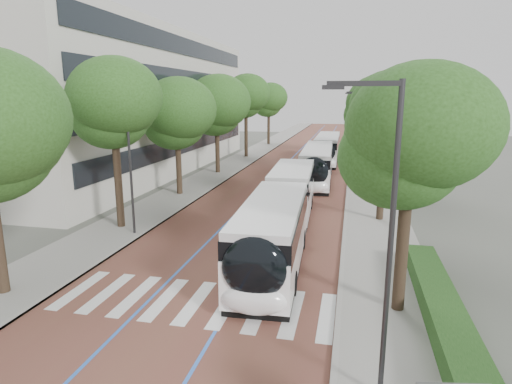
% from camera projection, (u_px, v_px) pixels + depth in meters
% --- Properties ---
extents(ground, '(160.00, 160.00, 0.00)m').
position_uv_depth(ground, '(180.00, 315.00, 15.49)').
color(ground, '#51544C').
rests_on(ground, ground).
extents(road, '(11.00, 140.00, 0.02)m').
position_uv_depth(road, '(304.00, 159.00, 53.55)').
color(road, brown).
rests_on(road, ground).
extents(sidewalk_left, '(4.00, 140.00, 0.12)m').
position_uv_depth(sidewalk_left, '(246.00, 157.00, 55.15)').
color(sidewalk_left, gray).
rests_on(sidewalk_left, ground).
extents(sidewalk_right, '(4.00, 140.00, 0.12)m').
position_uv_depth(sidewalk_right, '(366.00, 161.00, 51.93)').
color(sidewalk_right, gray).
rests_on(sidewalk_right, ground).
extents(kerb_left, '(0.20, 140.00, 0.14)m').
position_uv_depth(kerb_left, '(261.00, 157.00, 54.74)').
color(kerb_left, gray).
rests_on(kerb_left, ground).
extents(kerb_right, '(0.20, 140.00, 0.14)m').
position_uv_depth(kerb_right, '(350.00, 160.00, 52.34)').
color(kerb_right, gray).
rests_on(kerb_right, ground).
extents(zebra_crossing, '(10.55, 3.60, 0.01)m').
position_uv_depth(zebra_crossing, '(195.00, 302.00, 16.39)').
color(zebra_crossing, silver).
rests_on(zebra_crossing, ground).
extents(lane_line_left, '(0.12, 126.00, 0.01)m').
position_uv_depth(lane_line_left, '(292.00, 158.00, 53.89)').
color(lane_line_left, blue).
rests_on(lane_line_left, road).
extents(lane_line_right, '(0.12, 126.00, 0.01)m').
position_uv_depth(lane_line_right, '(317.00, 159.00, 53.21)').
color(lane_line_right, blue).
rests_on(lane_line_right, road).
extents(office_building, '(18.11, 40.00, 14.00)m').
position_uv_depth(office_building, '(107.00, 103.00, 44.77)').
color(office_building, '#B8B5AB').
rests_on(office_building, ground).
extents(hedge, '(1.20, 14.00, 0.80)m').
position_uv_depth(hedge, '(451.00, 331.00, 13.42)').
color(hedge, '#183C14').
rests_on(hedge, sidewalk_right).
extents(streetlight_near, '(1.82, 0.20, 8.00)m').
position_uv_depth(streetlight_near, '(384.00, 222.00, 10.15)').
color(streetlight_near, '#2C2C2F').
rests_on(streetlight_near, sidewalk_right).
extents(streetlight_far, '(1.82, 0.20, 8.00)m').
position_uv_depth(streetlight_far, '(363.00, 134.00, 33.94)').
color(streetlight_far, '#2C2C2F').
rests_on(streetlight_far, sidewalk_right).
extents(lamp_post_left, '(0.14, 0.14, 8.00)m').
position_uv_depth(lamp_post_left, '(130.00, 163.00, 23.50)').
color(lamp_post_left, '#2C2C2F').
rests_on(lamp_post_left, sidewalk_left).
extents(trees_left, '(6.31, 60.76, 9.87)m').
position_uv_depth(trees_left, '(204.00, 108.00, 38.74)').
color(trees_left, black).
rests_on(trees_left, ground).
extents(trees_right, '(6.00, 46.97, 9.06)m').
position_uv_depth(trees_right, '(378.00, 113.00, 33.99)').
color(trees_right, black).
rests_on(trees_right, ground).
extents(lead_bus, '(3.38, 18.49, 3.20)m').
position_uv_depth(lead_bus, '(282.00, 214.00, 22.73)').
color(lead_bus, black).
rests_on(lead_bus, ground).
extents(bus_queued_0, '(2.95, 12.48, 3.20)m').
position_uv_depth(bus_queued_0, '(317.00, 165.00, 38.48)').
color(bus_queued_0, white).
rests_on(bus_queued_0, ground).
extents(bus_queued_1, '(2.63, 12.42, 3.20)m').
position_uv_depth(bus_queued_1, '(327.00, 149.00, 50.27)').
color(bus_queued_1, white).
rests_on(bus_queued_1, ground).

